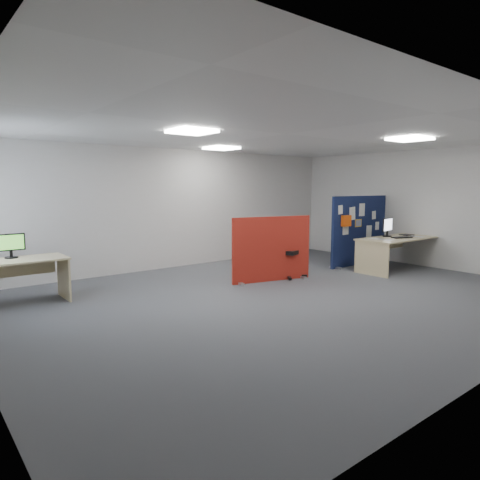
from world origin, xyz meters
TOP-DOWN VIEW (x-y plane):
  - floor at (0.00, 0.00)m, footprint 9.00×9.00m
  - ceiling at (0.00, 0.00)m, footprint 9.00×7.00m
  - wall_back at (0.00, 3.50)m, footprint 9.00×0.02m
  - wall_right at (4.50, 0.00)m, footprint 0.02×7.00m
  - ceiling_lights at (0.33, 0.67)m, footprint 4.10×4.10m
  - navy_divider at (3.46, 1.04)m, footprint 1.98×0.30m
  - main_desk at (3.58, 0.14)m, footprint 2.00×0.89m
  - monitor_main at (3.54, 0.34)m, footprint 0.48×0.20m
  - keyboard at (3.57, -0.01)m, footprint 0.48×0.31m
  - mouse at (3.93, -0.04)m, footprint 0.10×0.06m
  - paper_tray at (4.16, 0.22)m, footprint 0.30×0.25m
  - red_divider at (0.62, 1.00)m, footprint 1.66×0.45m
  - second_desk at (-3.68, 2.21)m, footprint 1.45×0.72m
  - monitor_second at (-3.71, 2.35)m, footprint 0.42×0.19m
  - office_chair at (1.23, 1.11)m, footprint 0.80×0.77m
  - desk_papers at (3.34, 0.05)m, footprint 1.35×0.64m

SIDE VIEW (x-z plane):
  - floor at x=0.00m, z-range 0.00..0.00m
  - second_desk at x=-3.68m, z-range 0.18..0.91m
  - main_desk at x=3.58m, z-range 0.20..0.93m
  - red_divider at x=0.62m, z-range -0.01..1.26m
  - office_chair at x=1.23m, z-range 0.08..1.29m
  - desk_papers at x=3.34m, z-range 0.73..0.73m
  - paper_tray at x=4.16m, z-range 0.73..0.74m
  - keyboard at x=3.57m, z-range 0.73..0.75m
  - mouse at x=3.93m, z-range 0.73..0.76m
  - navy_divider at x=3.46m, z-range 0.00..1.64m
  - monitor_second at x=-3.71m, z-range 0.75..1.14m
  - monitor_main at x=3.54m, z-range 0.75..1.17m
  - wall_back at x=0.00m, z-range 0.00..2.70m
  - wall_right at x=4.50m, z-range 0.00..2.70m
  - ceiling_lights at x=0.33m, z-range 2.65..2.69m
  - ceiling at x=0.00m, z-range 2.69..2.71m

